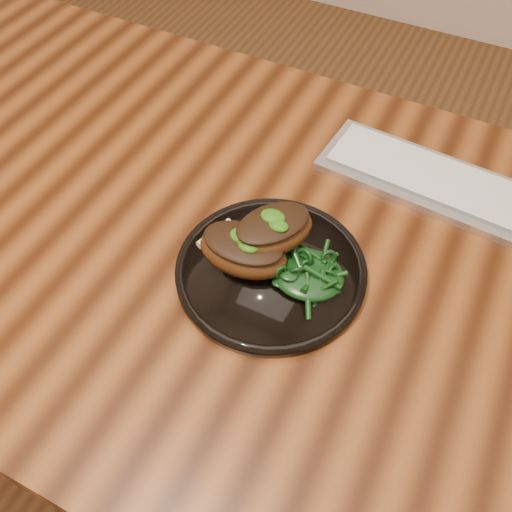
{
  "coord_description": "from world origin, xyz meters",
  "views": [
    {
      "loc": [
        0.2,
        -0.45,
        1.35
      ],
      "look_at": [
        -0.0,
        -0.05,
        0.78
      ],
      "focal_mm": 40.0,
      "sensor_mm": 36.0,
      "label": 1
    }
  ],
  "objects_px": {
    "desk": "(270,281)",
    "greens_heap": "(308,271)",
    "lamb_chop_front": "(243,250)",
    "keyboard": "(455,189)",
    "plate": "(271,270)"
  },
  "relations": [
    {
      "from": "greens_heap",
      "to": "keyboard",
      "type": "xyz_separation_m",
      "value": [
        0.13,
        0.25,
        -0.02
      ]
    },
    {
      "from": "desk",
      "to": "greens_heap",
      "type": "height_order",
      "value": "greens_heap"
    },
    {
      "from": "desk",
      "to": "keyboard",
      "type": "height_order",
      "value": "keyboard"
    },
    {
      "from": "desk",
      "to": "lamb_chop_front",
      "type": "height_order",
      "value": "lamb_chop_front"
    },
    {
      "from": "desk",
      "to": "lamb_chop_front",
      "type": "xyz_separation_m",
      "value": [
        -0.02,
        -0.05,
        0.12
      ]
    },
    {
      "from": "desk",
      "to": "keyboard",
      "type": "bearing_deg",
      "value": 46.86
    },
    {
      "from": "desk",
      "to": "keyboard",
      "type": "relative_size",
      "value": 3.86
    },
    {
      "from": "plate",
      "to": "keyboard",
      "type": "relative_size",
      "value": 0.6
    },
    {
      "from": "desk",
      "to": "plate",
      "type": "relative_size",
      "value": 6.4
    },
    {
      "from": "greens_heap",
      "to": "keyboard",
      "type": "bearing_deg",
      "value": 62.76
    },
    {
      "from": "greens_heap",
      "to": "lamb_chop_front",
      "type": "bearing_deg",
      "value": -171.26
    },
    {
      "from": "plate",
      "to": "keyboard",
      "type": "bearing_deg",
      "value": 55.05
    },
    {
      "from": "greens_heap",
      "to": "desk",
      "type": "bearing_deg",
      "value": 151.02
    },
    {
      "from": "plate",
      "to": "greens_heap",
      "type": "height_order",
      "value": "greens_heap"
    },
    {
      "from": "desk",
      "to": "greens_heap",
      "type": "bearing_deg",
      "value": -28.98
    }
  ]
}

